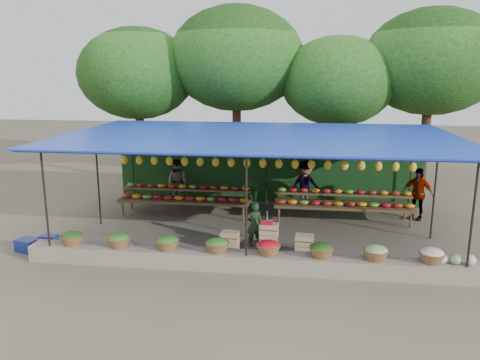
# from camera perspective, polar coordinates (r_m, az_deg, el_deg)

# --- Properties ---
(ground) EXTENTS (60.00, 60.00, 0.00)m
(ground) POSITION_cam_1_polar(r_m,az_deg,el_deg) (13.68, 2.22, -6.23)
(ground) COLOR brown
(ground) RESTS_ON ground
(stone_curb) EXTENTS (10.60, 0.55, 0.40)m
(stone_curb) POSITION_cam_1_polar(r_m,az_deg,el_deg) (11.06, 0.85, -9.89)
(stone_curb) COLOR #6E6358
(stone_curb) RESTS_ON ground
(stall_canopy) EXTENTS (10.80, 6.60, 2.82)m
(stall_canopy) POSITION_cam_1_polar(r_m,az_deg,el_deg) (13.12, 2.35, 4.97)
(stall_canopy) COLOR black
(stall_canopy) RESTS_ON ground
(produce_baskets) EXTENTS (8.98, 0.58, 0.34)m
(produce_baskets) POSITION_cam_1_polar(r_m,az_deg,el_deg) (10.93, 0.33, -8.11)
(produce_baskets) COLOR brown
(produce_baskets) RESTS_ON stone_curb
(netting_backdrop) EXTENTS (10.60, 0.06, 2.50)m
(netting_backdrop) POSITION_cam_1_polar(r_m,az_deg,el_deg) (16.39, 3.30, 1.51)
(netting_backdrop) COLOR #1B4C1E
(netting_backdrop) RESTS_ON ground
(tree_row) EXTENTS (16.51, 5.50, 7.12)m
(tree_row) POSITION_cam_1_polar(r_m,az_deg,el_deg) (18.97, 5.70, 13.52)
(tree_row) COLOR #351E13
(tree_row) RESTS_ON ground
(fruit_table_left) EXTENTS (4.21, 0.95, 0.93)m
(fruit_table_left) POSITION_cam_1_polar(r_m,az_deg,el_deg) (15.20, -6.67, -1.96)
(fruit_table_left) COLOR #4D341E
(fruit_table_left) RESTS_ON ground
(fruit_table_right) EXTENTS (4.21, 0.95, 0.93)m
(fruit_table_right) POSITION_cam_1_polar(r_m,az_deg,el_deg) (14.80, 12.47, -2.59)
(fruit_table_right) COLOR #4D341E
(fruit_table_right) RESTS_ON ground
(crate_counter) EXTENTS (2.38, 0.37, 0.77)m
(crate_counter) POSITION_cam_1_polar(r_m,az_deg,el_deg) (12.03, 3.39, -7.42)
(crate_counter) COLOR tan
(crate_counter) RESTS_ON ground
(weighing_scale) EXTENTS (0.32, 0.32, 0.34)m
(weighing_scale) POSITION_cam_1_polar(r_m,az_deg,el_deg) (11.85, 3.32, -4.97)
(weighing_scale) COLOR red
(weighing_scale) RESTS_ON crate_counter
(vendor_seated) EXTENTS (0.51, 0.42, 1.20)m
(vendor_seated) POSITION_cam_1_polar(r_m,az_deg,el_deg) (12.33, 1.75, -5.46)
(vendor_seated) COLOR #163219
(vendor_seated) RESTS_ON ground
(customer_left) EXTENTS (0.94, 0.84, 1.58)m
(customer_left) POSITION_cam_1_polar(r_m,az_deg,el_deg) (16.32, -7.65, -0.28)
(customer_left) COLOR slate
(customer_left) RESTS_ON ground
(customer_mid) EXTENTS (1.25, 1.09, 1.67)m
(customer_mid) POSITION_cam_1_polar(r_m,az_deg,el_deg) (15.75, 8.01, -0.61)
(customer_mid) COLOR slate
(customer_mid) RESTS_ON ground
(customer_right) EXTENTS (1.04, 0.80, 1.64)m
(customer_right) POSITION_cam_1_polar(r_m,az_deg,el_deg) (15.56, 20.82, -1.57)
(customer_right) COLOR slate
(customer_right) RESTS_ON ground
(blue_crate_front) EXTENTS (0.63, 0.53, 0.32)m
(blue_crate_front) POSITION_cam_1_polar(r_m,az_deg,el_deg) (13.31, -24.48, -7.25)
(blue_crate_front) COLOR navy
(blue_crate_front) RESTS_ON ground
(blue_crate_back) EXTENTS (0.45, 0.33, 0.26)m
(blue_crate_back) POSITION_cam_1_polar(r_m,az_deg,el_deg) (13.57, -22.28, -6.81)
(blue_crate_back) COLOR navy
(blue_crate_back) RESTS_ON ground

